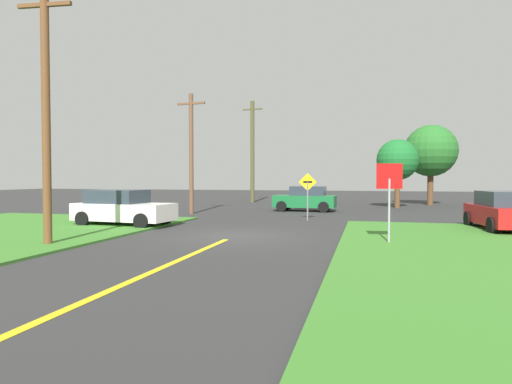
{
  "coord_description": "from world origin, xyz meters",
  "views": [
    {
      "loc": [
        4.72,
        -15.28,
        2.14
      ],
      "look_at": [
        0.19,
        2.47,
        1.56
      ],
      "focal_mm": 30.39,
      "sensor_mm": 36.0,
      "label": 1
    }
  ],
  "objects_px": {
    "car_approaching_junction": "(306,199)",
    "utility_pole_far": "(252,151)",
    "car_on_crossroad": "(502,211)",
    "utility_pole_near": "(46,111)",
    "parked_car_near_building": "(122,208)",
    "utility_pole_mid": "(191,152)",
    "direction_sign": "(308,191)",
    "oak_tree_left": "(398,160)",
    "pine_tree_center": "(431,151)",
    "stop_sign": "(389,187)"
  },
  "relations": [
    {
      "from": "stop_sign",
      "to": "pine_tree_center",
      "type": "relative_size",
      "value": 0.41
    },
    {
      "from": "direction_sign",
      "to": "oak_tree_left",
      "type": "xyz_separation_m",
      "value": [
        5.04,
        10.68,
        1.94
      ]
    },
    {
      "from": "oak_tree_left",
      "to": "pine_tree_center",
      "type": "xyz_separation_m",
      "value": [
        2.78,
        4.18,
        0.86
      ]
    },
    {
      "from": "car_approaching_junction",
      "to": "pine_tree_center",
      "type": "xyz_separation_m",
      "value": [
        8.77,
        8.62,
        3.5
      ]
    },
    {
      "from": "stop_sign",
      "to": "utility_pole_far",
      "type": "height_order",
      "value": "utility_pole_far"
    },
    {
      "from": "oak_tree_left",
      "to": "direction_sign",
      "type": "bearing_deg",
      "value": -115.24
    },
    {
      "from": "utility_pole_near",
      "to": "utility_pole_mid",
      "type": "bearing_deg",
      "value": 92.02
    },
    {
      "from": "parked_car_near_building",
      "to": "direction_sign",
      "type": "distance_m",
      "value": 9.01
    },
    {
      "from": "pine_tree_center",
      "to": "direction_sign",
      "type": "bearing_deg",
      "value": -117.73
    },
    {
      "from": "car_on_crossroad",
      "to": "car_approaching_junction",
      "type": "bearing_deg",
      "value": 41.6
    },
    {
      "from": "car_on_crossroad",
      "to": "utility_pole_mid",
      "type": "distance_m",
      "value": 16.56
    },
    {
      "from": "utility_pole_far",
      "to": "direction_sign",
      "type": "xyz_separation_m",
      "value": [
        6.87,
        -15.05,
        -3.05
      ]
    },
    {
      "from": "car_approaching_junction",
      "to": "utility_pole_near",
      "type": "height_order",
      "value": "utility_pole_near"
    },
    {
      "from": "car_on_crossroad",
      "to": "utility_pole_far",
      "type": "height_order",
      "value": "utility_pole_far"
    },
    {
      "from": "direction_sign",
      "to": "oak_tree_left",
      "type": "height_order",
      "value": "oak_tree_left"
    },
    {
      "from": "car_on_crossroad",
      "to": "direction_sign",
      "type": "bearing_deg",
      "value": 68.44
    },
    {
      "from": "car_approaching_junction",
      "to": "parked_car_near_building",
      "type": "bearing_deg",
      "value": 60.17
    },
    {
      "from": "car_approaching_junction",
      "to": "direction_sign",
      "type": "relative_size",
      "value": 1.68
    },
    {
      "from": "car_approaching_junction",
      "to": "utility_pole_far",
      "type": "xyz_separation_m",
      "value": [
        -5.91,
        8.81,
        3.74
      ]
    },
    {
      "from": "parked_car_near_building",
      "to": "utility_pole_mid",
      "type": "bearing_deg",
      "value": 91.3
    },
    {
      "from": "stop_sign",
      "to": "utility_pole_far",
      "type": "relative_size",
      "value": 0.29
    },
    {
      "from": "stop_sign",
      "to": "car_approaching_junction",
      "type": "relative_size",
      "value": 0.65
    },
    {
      "from": "car_on_crossroad",
      "to": "utility_pole_far",
      "type": "bearing_deg",
      "value": 35.81
    },
    {
      "from": "car_on_crossroad",
      "to": "stop_sign",
      "type": "bearing_deg",
      "value": 131.63
    },
    {
      "from": "car_on_crossroad",
      "to": "pine_tree_center",
      "type": "relative_size",
      "value": 0.66
    },
    {
      "from": "parked_car_near_building",
      "to": "pine_tree_center",
      "type": "height_order",
      "value": "pine_tree_center"
    },
    {
      "from": "car_on_crossroad",
      "to": "utility_pole_near",
      "type": "xyz_separation_m",
      "value": [
        -15.11,
        -7.83,
        3.45
      ]
    },
    {
      "from": "parked_car_near_building",
      "to": "oak_tree_left",
      "type": "xyz_separation_m",
      "value": [
        12.79,
        15.21,
        2.63
      ]
    },
    {
      "from": "car_approaching_junction",
      "to": "car_on_crossroad",
      "type": "xyz_separation_m",
      "value": [
        9.19,
        -8.7,
        0.0
      ]
    },
    {
      "from": "stop_sign",
      "to": "parked_car_near_building",
      "type": "xyz_separation_m",
      "value": [
        -11.35,
        2.83,
        -1.05
      ]
    },
    {
      "from": "utility_pole_far",
      "to": "oak_tree_left",
      "type": "relative_size",
      "value": 1.81
    },
    {
      "from": "parked_car_near_building",
      "to": "utility_pole_mid",
      "type": "relative_size",
      "value": 0.64
    },
    {
      "from": "stop_sign",
      "to": "oak_tree_left",
      "type": "xyz_separation_m",
      "value": [
        1.44,
        18.04,
        1.57
      ]
    },
    {
      "from": "utility_pole_near",
      "to": "pine_tree_center",
      "type": "height_order",
      "value": "utility_pole_near"
    },
    {
      "from": "car_approaching_junction",
      "to": "pine_tree_center",
      "type": "distance_m",
      "value": 12.78
    },
    {
      "from": "oak_tree_left",
      "to": "pine_tree_center",
      "type": "relative_size",
      "value": 0.77
    },
    {
      "from": "parked_car_near_building",
      "to": "utility_pole_far",
      "type": "height_order",
      "value": "utility_pole_far"
    },
    {
      "from": "stop_sign",
      "to": "parked_car_near_building",
      "type": "bearing_deg",
      "value": -21.45
    },
    {
      "from": "utility_pole_mid",
      "to": "car_on_crossroad",
      "type": "bearing_deg",
      "value": -17.26
    },
    {
      "from": "utility_pole_mid",
      "to": "utility_pole_far",
      "type": "xyz_separation_m",
      "value": [
        0.46,
        12.67,
        0.8
      ]
    },
    {
      "from": "car_approaching_junction",
      "to": "utility_pole_mid",
      "type": "relative_size",
      "value": 0.56
    },
    {
      "from": "utility_pole_far",
      "to": "utility_pole_near",
      "type": "bearing_deg",
      "value": -90.03
    },
    {
      "from": "stop_sign",
      "to": "car_approaching_junction",
      "type": "height_order",
      "value": "stop_sign"
    },
    {
      "from": "car_on_crossroad",
      "to": "oak_tree_left",
      "type": "distance_m",
      "value": 13.77
    },
    {
      "from": "car_approaching_junction",
      "to": "pine_tree_center",
      "type": "bearing_deg",
      "value": -133.02
    },
    {
      "from": "car_on_crossroad",
      "to": "direction_sign",
      "type": "height_order",
      "value": "direction_sign"
    },
    {
      "from": "utility_pole_mid",
      "to": "direction_sign",
      "type": "xyz_separation_m",
      "value": [
        7.32,
        -2.38,
        -2.25
      ]
    },
    {
      "from": "car_approaching_junction",
      "to": "utility_pole_far",
      "type": "relative_size",
      "value": 0.45
    },
    {
      "from": "utility_pole_far",
      "to": "oak_tree_left",
      "type": "height_order",
      "value": "utility_pole_far"
    },
    {
      "from": "car_on_crossroad",
      "to": "utility_pole_mid",
      "type": "bearing_deg",
      "value": 67.77
    }
  ]
}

